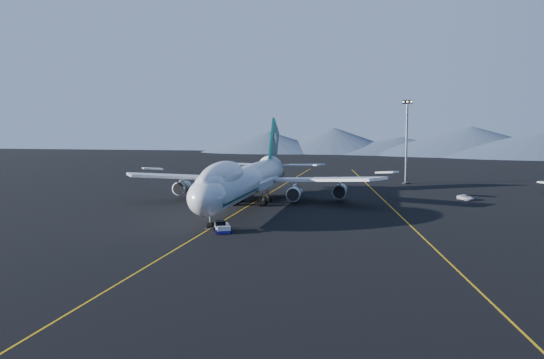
% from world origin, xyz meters
% --- Properties ---
extents(ground, '(500.00, 500.00, 0.00)m').
position_xyz_m(ground, '(0.00, 0.00, 0.00)').
color(ground, black).
rests_on(ground, ground).
extents(taxiway_line_main, '(0.25, 220.00, 0.01)m').
position_xyz_m(taxiway_line_main, '(0.00, 0.00, 0.01)').
color(taxiway_line_main, '#D9990C').
rests_on(taxiway_line_main, ground).
extents(taxiway_line_side, '(28.08, 198.09, 0.01)m').
position_xyz_m(taxiway_line_side, '(30.00, 10.00, 0.01)').
color(taxiway_line_side, '#D9990C').
rests_on(taxiway_line_side, ground).
extents(boeing_747, '(59.62, 72.43, 19.37)m').
position_xyz_m(boeing_747, '(0.00, 0.03, 5.81)').
color(boeing_747, silver).
rests_on(boeing_747, ground).
extents(pushback_tug, '(3.80, 5.06, 1.98)m').
position_xyz_m(pushback_tug, '(3.00, -29.50, 0.62)').
color(pushback_tug, silver).
rests_on(pushback_tug, ground).
extents(service_van, '(3.97, 4.97, 1.26)m').
position_xyz_m(service_van, '(47.63, 21.13, 0.63)').
color(service_van, white).
rests_on(service_van, ground).
extents(floodlight_mast, '(3.05, 2.28, 24.65)m').
position_xyz_m(floodlight_mast, '(35.00, 57.54, 12.49)').
color(floodlight_mast, black).
rests_on(floodlight_mast, ground).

